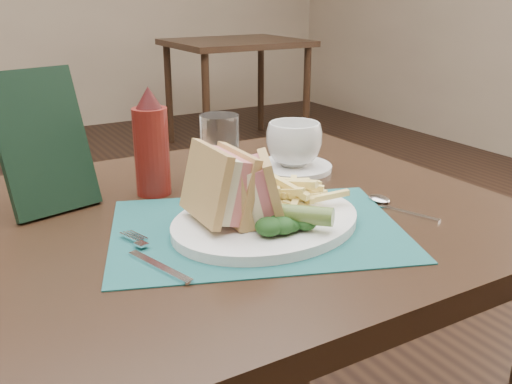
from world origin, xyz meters
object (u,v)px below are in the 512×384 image
sandwich_half_b (242,189)px  table_bg_right (236,94)px  saucer (293,167)px  coffee_cup (294,144)px  drinking_glass (220,151)px  sandwich_half_a (206,187)px  placemat (257,229)px  ketchup_bottle (151,141)px  check_presenter (43,142)px  plate (266,222)px

sandwich_half_b → table_bg_right: bearing=87.5°
saucer → coffee_cup: bearing=0.0°
saucer → drinking_glass: bearing=-174.9°
sandwich_half_a → placemat: bearing=-15.6°
saucer → ketchup_bottle: ketchup_bottle is taller
table_bg_right → placemat: (-1.54, -2.91, 0.38)m
sandwich_half_b → saucer: size_ratio=0.63×
sandwich_half_b → ketchup_bottle: size_ratio=0.51×
coffee_cup → ketchup_bottle: bearing=178.4°
saucer → ketchup_bottle: bearing=178.4°
coffee_cup → drinking_glass: 0.17m
placemat → sandwich_half_b: 0.07m
sandwich_half_a → coffee_cup: (0.28, 0.20, -0.02)m
drinking_glass → check_presenter: 0.29m
placemat → saucer: (0.21, 0.22, 0.00)m
placemat → coffee_cup: bearing=46.0°
coffee_cup → ketchup_bottle: 0.29m
sandwich_half_a → drinking_glass: size_ratio=0.88×
drinking_glass → coffee_cup: bearing=5.1°
sandwich_half_a → ketchup_bottle: ketchup_bottle is taller
sandwich_half_a → check_presenter: size_ratio=0.50×
table_bg_right → sandwich_half_b: bearing=-118.2°
coffee_cup → saucer: bearing=0.0°
table_bg_right → ketchup_bottle: bearing=-121.0°
table_bg_right → sandwich_half_b: (-1.56, -2.91, 0.44)m
ketchup_bottle → placemat: bearing=-72.0°
placemat → sandwich_half_a: (-0.07, 0.02, 0.07)m
coffee_cup → check_presenter: size_ratio=0.47×
table_bg_right → check_presenter: check_presenter is taller
saucer → coffee_cup: 0.05m
placemat → sandwich_half_b: sandwich_half_b is taller
plate → ketchup_bottle: size_ratio=1.61×
sandwich_half_a → sandwich_half_b: sandwich_half_a is taller
ketchup_bottle → plate: bearing=-68.4°
coffee_cup → check_presenter: (-0.46, 0.03, 0.06)m
sandwich_half_b → saucer: bearing=68.0°
sandwich_half_a → ketchup_bottle: bearing=91.3°
coffee_cup → sandwich_half_b: bearing=-137.7°
coffee_cup → check_presenter: 0.46m
plate → sandwich_half_b: sandwich_half_b is taller
drinking_glass → plate: bearing=-97.7°
table_bg_right → plate: plate is taller
coffee_cup → ketchup_bottle: ketchup_bottle is taller
plate → saucer: plate is taller
sandwich_half_b → check_presenter: (-0.22, 0.24, 0.05)m
plate → coffee_cup: bearing=37.4°
saucer → sandwich_half_a: bearing=-144.9°
sandwich_half_a → sandwich_half_b: bearing=-12.4°
sandwich_half_b → placemat: bearing=1.6°
drinking_glass → check_presenter: (-0.29, 0.04, 0.05)m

